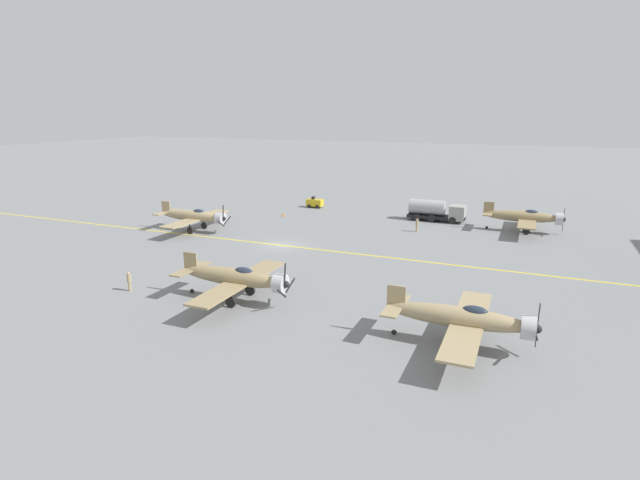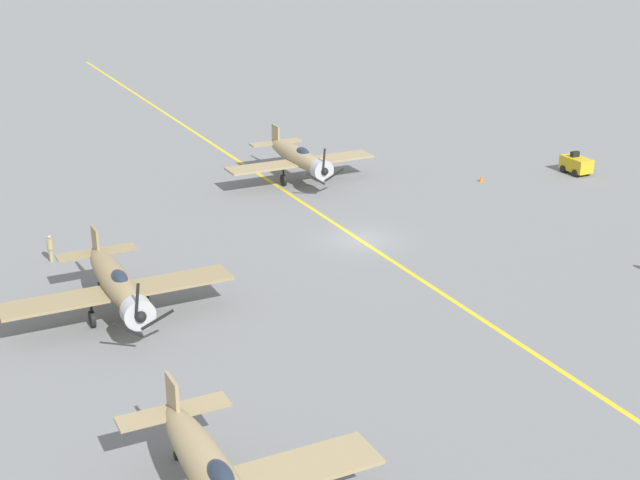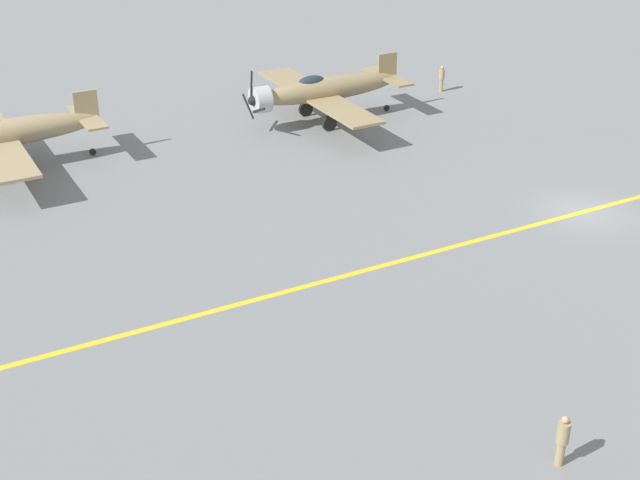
# 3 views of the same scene
# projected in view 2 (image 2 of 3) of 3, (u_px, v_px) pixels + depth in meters

# --- Properties ---
(ground_plane) EXTENTS (400.00, 400.00, 0.00)m
(ground_plane) POSITION_uv_depth(u_px,v_px,m) (360.00, 240.00, 58.19)
(ground_plane) COLOR slate
(taxiway_stripe) EXTENTS (0.30, 160.00, 0.01)m
(taxiway_stripe) POSITION_uv_depth(u_px,v_px,m) (360.00, 240.00, 58.19)
(taxiway_stripe) COLOR yellow
(taxiway_stripe) RESTS_ON ground
(airplane_near_center) EXTENTS (12.00, 9.98, 3.80)m
(airplane_near_center) POSITION_uv_depth(u_px,v_px,m) (299.00, 158.00, 69.77)
(airplane_near_center) COLOR tan
(airplane_near_center) RESTS_ON ground
(airplane_mid_right) EXTENTS (12.00, 9.98, 3.79)m
(airplane_mid_right) POSITION_uv_depth(u_px,v_px,m) (117.00, 284.00, 46.35)
(airplane_mid_right) COLOR #98835B
(airplane_mid_right) RESTS_ON ground
(airplane_far_right) EXTENTS (12.00, 9.98, 3.76)m
(airplane_far_right) POSITION_uv_depth(u_px,v_px,m) (214.00, 479.00, 30.53)
(airplane_far_right) COLOR tan
(airplane_far_right) RESTS_ON ground
(tow_tractor) EXTENTS (1.57, 2.60, 1.79)m
(tow_tractor) POSITION_uv_depth(u_px,v_px,m) (576.00, 164.00, 72.47)
(tow_tractor) COLOR gold
(tow_tractor) RESTS_ON ground
(ground_crew_walking) EXTENTS (0.37, 0.37, 1.72)m
(ground_crew_walking) POSITION_uv_depth(u_px,v_px,m) (50.00, 247.00, 54.33)
(ground_crew_walking) COLOR tan
(ground_crew_walking) RESTS_ON ground
(traffic_cone) EXTENTS (0.36, 0.36, 0.55)m
(traffic_cone) POSITION_uv_depth(u_px,v_px,m) (481.00, 178.00, 70.49)
(traffic_cone) COLOR orange
(traffic_cone) RESTS_ON ground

